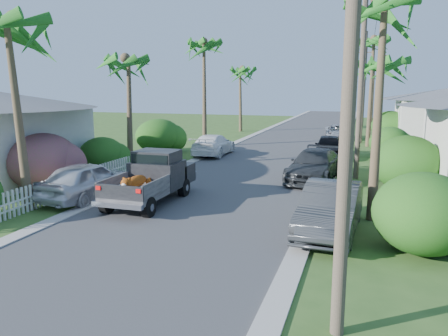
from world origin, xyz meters
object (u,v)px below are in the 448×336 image
(pickup_truck, at_px, (154,177))
(parked_car_rm, at_px, (314,166))
(parked_car_rn, at_px, (330,209))
(utility_pole_c, at_px, (363,87))
(utility_pole_a, at_px, (349,89))
(palm_r_b, at_px, (383,61))
(utility_pole_d, at_px, (364,87))
(parked_car_lf, at_px, (213,145))
(palm_r_d, at_px, (374,66))
(palm_l_b, at_px, (127,59))
(parked_car_rf, at_px, (329,147))
(palm_l_a, at_px, (10,20))
(palm_r_a, at_px, (385,0))
(palm_r_c, at_px, (374,40))
(utility_pole_b, at_px, (361,87))
(palm_l_c, at_px, (204,42))
(parked_car_rd, at_px, (337,132))
(palm_l_d, at_px, (241,69))
(parked_car_ln, at_px, (87,180))

(pickup_truck, xyz_separation_m, parked_car_rm, (5.80, 6.01, -0.25))
(parked_car_rn, relative_size, utility_pole_c, 0.53)
(utility_pole_a, bearing_deg, palm_r_b, 86.63)
(palm_r_b, relative_size, utility_pole_d, 0.80)
(parked_car_lf, height_order, palm_r_d, palm_r_d)
(palm_r_d, bearing_deg, utility_pole_c, -94.29)
(palm_l_b, xyz_separation_m, utility_pole_d, (12.40, 31.00, -1.55))
(parked_car_rf, distance_m, parked_car_lf, 7.72)
(palm_l_a, bearing_deg, palm_r_a, 13.50)
(palm_r_c, bearing_deg, utility_pole_b, -92.64)
(utility_pole_a, height_order, utility_pole_c, same)
(pickup_truck, distance_m, parked_car_rn, 7.46)
(parked_car_lf, relative_size, palm_l_a, 0.60)
(parked_car_rf, relative_size, palm_l_c, 0.47)
(parked_car_lf, xyz_separation_m, palm_r_b, (10.48, -3.00, 5.24))
(parked_car_rn, distance_m, palm_l_a, 12.81)
(parked_car_rd, xyz_separation_m, parked_car_lf, (-7.48, -12.25, 0.09))
(palm_l_a, height_order, utility_pole_d, utility_pole_d)
(parked_car_rm, relative_size, palm_r_c, 0.55)
(utility_pole_b, xyz_separation_m, utility_pole_c, (0.00, 15.00, 0.00))
(palm_l_a, relative_size, palm_l_b, 1.11)
(parked_car_lf, height_order, palm_l_d, palm_l_d)
(pickup_truck, relative_size, palm_l_a, 0.62)
(utility_pole_d, bearing_deg, palm_l_d, -143.36)
(parked_car_rm, height_order, utility_pole_d, utility_pole_d)
(parked_car_rn, distance_m, parked_car_rf, 15.48)
(pickup_truck, relative_size, palm_l_c, 0.56)
(parked_car_rn, relative_size, palm_r_c, 0.51)
(parked_car_lf, bearing_deg, parked_car_rf, -170.98)
(parked_car_rn, height_order, parked_car_ln, parked_car_ln)
(palm_l_a, xyz_separation_m, utility_pole_d, (11.80, 40.00, -2.33))
(palm_l_a, bearing_deg, utility_pole_d, 73.56)
(pickup_truck, height_order, utility_pole_d, utility_pole_d)
(utility_pole_d, bearing_deg, palm_l_c, -118.92)
(pickup_truck, xyz_separation_m, utility_pole_a, (7.80, -7.84, 3.59))
(utility_pole_c, bearing_deg, parked_car_rm, -97.06)
(utility_pole_a, xyz_separation_m, utility_pole_b, (0.00, 15.00, 0.00))
(parked_car_rm, bearing_deg, palm_l_b, -175.01)
(parked_car_rm, height_order, parked_car_ln, parked_car_ln)
(palm_r_a, height_order, utility_pole_b, utility_pole_b)
(parked_car_rd, height_order, palm_l_c, palm_l_c)
(parked_car_rn, distance_m, parked_car_lf, 16.65)
(palm_r_d, bearing_deg, palm_l_a, -108.94)
(parked_car_ln, height_order, utility_pole_c, utility_pole_c)
(palm_r_c, bearing_deg, parked_car_rd, 121.44)
(palm_l_b, relative_size, utility_pole_b, 0.82)
(parked_car_rm, xyz_separation_m, utility_pole_c, (2.00, 16.15, 3.84))
(palm_l_b, distance_m, utility_pole_d, 33.42)
(palm_l_a, relative_size, palm_r_b, 1.14)
(parked_car_rd, relative_size, utility_pole_d, 0.50)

